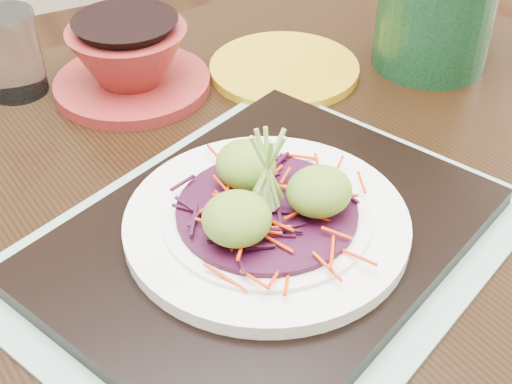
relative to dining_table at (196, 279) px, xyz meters
name	(u,v)px	position (x,y,z in m)	size (l,w,h in m)	color
dining_table	(196,279)	(0.00, 0.00, 0.00)	(1.23, 0.91, 0.71)	black
placemat	(266,245)	(0.04, -0.08, 0.10)	(0.43, 0.34, 0.00)	#7EA394
serving_tray	(266,236)	(0.04, -0.08, 0.11)	(0.37, 0.28, 0.02)	black
white_plate	(267,222)	(0.04, -0.08, 0.12)	(0.24, 0.24, 0.02)	white
cabbage_bed	(267,211)	(0.04, -0.08, 0.13)	(0.15, 0.15, 0.01)	#370B26
carrot_julienne	(267,204)	(0.04, -0.08, 0.14)	(0.19, 0.19, 0.01)	red
guacamole_scoops	(267,191)	(0.04, -0.08, 0.16)	(0.13, 0.12, 0.04)	olive
scallion_garnish	(267,172)	(0.04, -0.08, 0.17)	(0.06, 0.06, 0.08)	#80B448
water_glass	(11,53)	(-0.09, 0.29, 0.14)	(0.07, 0.07, 0.10)	white
terracotta_bowl_set	(130,63)	(0.03, 0.23, 0.13)	(0.24, 0.24, 0.08)	maroon
yellow_plate	(284,69)	(0.20, 0.19, 0.10)	(0.18, 0.18, 0.01)	#A48512
green_jar	(437,2)	(0.37, 0.13, 0.17)	(0.14, 0.14, 0.16)	#164021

